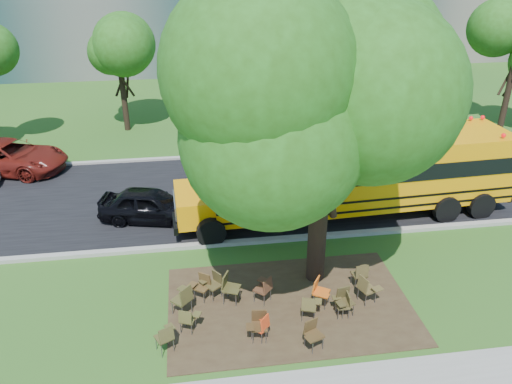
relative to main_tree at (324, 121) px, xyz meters
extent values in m
plane|color=#29591C|center=(-2.05, -0.70, -5.15)|extent=(160.00, 160.00, 0.00)
cube|color=#382819|center=(-1.05, -1.20, -5.13)|extent=(7.00, 4.50, 0.03)
cube|color=black|center=(-2.05, 6.30, -5.13)|extent=(80.00, 8.00, 0.04)
cube|color=gray|center=(-2.05, 2.30, -5.08)|extent=(80.00, 0.25, 0.14)
cube|color=gray|center=(-2.05, 10.40, -5.08)|extent=(80.00, 0.25, 0.14)
cylinder|color=black|center=(-7.05, 15.30, -3.40)|extent=(0.32, 0.32, 3.50)
sphere|color=#255112|center=(-7.05, 15.30, -0.93)|extent=(4.80, 4.80, 4.80)
cylinder|color=black|center=(5.95, 13.30, -3.05)|extent=(0.38, 0.38, 4.20)
sphere|color=#255112|center=(5.95, 13.30, -0.11)|extent=(5.60, 5.60, 5.60)
cylinder|color=black|center=(13.95, 12.30, -3.35)|extent=(0.34, 0.34, 3.60)
cylinder|color=black|center=(0.00, 0.00, -3.10)|extent=(0.56, 0.56, 4.09)
sphere|color=#255112|center=(0.00, 0.00, 0.01)|extent=(7.14, 7.14, 7.14)
cube|color=orange|center=(2.72, 3.94, -3.32)|extent=(11.48, 3.16, 2.53)
cube|color=black|center=(3.03, 3.95, -3.03)|extent=(10.86, 3.17, 0.62)
cube|color=orange|center=(-3.60, 3.61, -4.12)|extent=(1.46, 2.34, 0.98)
cube|color=black|center=(2.72, 3.94, -3.96)|extent=(11.50, 3.19, 0.08)
cube|color=black|center=(2.72, 3.94, -4.34)|extent=(11.50, 3.19, 0.08)
cylinder|color=black|center=(-3.09, 2.35, -4.63)|extent=(1.05, 0.36, 1.03)
cylinder|color=black|center=(-3.22, 4.93, -4.63)|extent=(1.05, 0.36, 1.03)
cylinder|color=black|center=(5.78, 2.80, -4.63)|extent=(1.05, 0.36, 1.03)
cylinder|color=black|center=(5.65, 5.38, -4.63)|extent=(1.05, 0.36, 1.03)
cylinder|color=black|center=(7.22, 2.87, -4.63)|extent=(1.05, 0.36, 1.03)
cylinder|color=black|center=(7.09, 5.45, -4.63)|extent=(1.05, 0.36, 1.03)
cube|color=#47411E|center=(-4.60, -2.54, -4.71)|extent=(0.55, 0.54, 0.05)
cube|color=#47411E|center=(-4.52, -2.70, -4.49)|extent=(0.39, 0.26, 0.40)
cube|color=#47411E|center=(-4.45, -2.31, -4.59)|extent=(0.32, 0.34, 0.03)
cylinder|color=slate|center=(-4.83, -2.47, -4.93)|extent=(0.02, 0.02, 0.44)
cylinder|color=slate|center=(-4.38, -2.62, -4.93)|extent=(0.02, 0.02, 0.44)
cube|color=#4D4821|center=(-3.99, -1.89, -4.74)|extent=(0.49, 0.48, 0.05)
cube|color=#4D4821|center=(-4.05, -2.04, -4.54)|extent=(0.37, 0.22, 0.36)
cube|color=#4D4821|center=(-3.74, -1.86, -4.63)|extent=(0.28, 0.31, 0.03)
cylinder|color=slate|center=(-4.08, -1.69, -4.95)|extent=(0.02, 0.02, 0.41)
cylinder|color=slate|center=(-3.91, -2.09, -4.95)|extent=(0.02, 0.02, 0.41)
cube|color=red|center=(-2.12, -2.47, -4.74)|extent=(0.53, 0.53, 0.05)
cube|color=red|center=(-2.00, -2.57, -4.53)|extent=(0.30, 0.34, 0.37)
cube|color=red|center=(-2.08, -2.21, -4.62)|extent=(0.33, 0.32, 0.03)
cylinder|color=slate|center=(-2.34, -2.49, -4.94)|extent=(0.02, 0.02, 0.41)
cylinder|color=slate|center=(-1.90, -2.45, -4.94)|extent=(0.02, 0.02, 0.41)
cube|color=#453018|center=(-2.14, -2.49, -4.70)|extent=(0.46, 0.44, 0.05)
cube|color=#453018|center=(-2.12, -2.31, -4.48)|extent=(0.41, 0.14, 0.40)
cube|color=#453018|center=(-2.39, -2.60, -4.58)|extent=(0.25, 0.30, 0.03)
cylinder|color=slate|center=(-1.99, -2.68, -4.93)|extent=(0.02, 0.02, 0.45)
cylinder|color=slate|center=(-2.29, -2.30, -4.93)|extent=(0.02, 0.02, 0.45)
cube|color=brown|center=(-0.65, -1.88, -4.72)|extent=(0.51, 0.50, 0.05)
cube|color=brown|center=(-0.71, -2.04, -4.51)|extent=(0.39, 0.21, 0.39)
cube|color=brown|center=(-0.39, -1.83, -4.60)|extent=(0.29, 0.32, 0.03)
cylinder|color=slate|center=(-0.76, -1.67, -4.93)|extent=(0.02, 0.02, 0.43)
cylinder|color=slate|center=(-0.55, -2.09, -4.93)|extent=(0.02, 0.02, 0.43)
cube|color=#473219|center=(-0.79, -3.01, -4.71)|extent=(0.53, 0.52, 0.05)
cube|color=#473219|center=(-0.86, -2.85, -4.50)|extent=(0.39, 0.24, 0.39)
cube|color=#473219|center=(-0.95, -3.23, -4.60)|extent=(0.30, 0.33, 0.03)
cylinder|color=slate|center=(-0.57, -3.10, -4.93)|extent=(0.02, 0.02, 0.44)
cylinder|color=slate|center=(-1.01, -2.93, -4.93)|extent=(0.02, 0.02, 0.44)
cube|color=#4A4020|center=(0.30, -1.91, -4.75)|extent=(0.37, 0.39, 0.04)
cube|color=#4A4020|center=(0.46, -1.91, -4.55)|extent=(0.10, 0.36, 0.36)
cube|color=#4A4020|center=(0.19, -1.69, -4.64)|extent=(0.26, 0.21, 0.03)
cylinder|color=slate|center=(0.14, -2.05, -4.95)|extent=(0.02, 0.02, 0.40)
cylinder|color=slate|center=(0.46, -1.76, -4.95)|extent=(0.02, 0.02, 0.40)
cube|color=brown|center=(1.20, -1.39, -4.68)|extent=(0.54, 0.55, 0.05)
cube|color=brown|center=(1.02, -1.45, -4.45)|extent=(0.23, 0.43, 0.42)
cube|color=brown|center=(1.42, -1.58, -4.55)|extent=(0.35, 0.31, 0.03)
cylinder|color=slate|center=(1.31, -1.17, -4.91)|extent=(0.03, 0.03, 0.47)
cylinder|color=slate|center=(1.09, -1.62, -4.91)|extent=(0.03, 0.03, 0.47)
cube|color=#47421F|center=(-4.15, -1.16, -4.65)|extent=(0.65, 0.65, 0.06)
cube|color=#47421F|center=(-4.00, -1.30, -4.40)|extent=(0.39, 0.40, 0.45)
cube|color=#47421F|center=(-4.07, -0.86, -4.51)|extent=(0.40, 0.39, 0.03)
cylinder|color=slate|center=(-4.41, -1.17, -4.90)|extent=(0.03, 0.03, 0.50)
cylinder|color=slate|center=(-3.88, -1.15, -4.90)|extent=(0.03, 0.03, 0.50)
cube|color=#513A1D|center=(-3.55, -0.59, -4.72)|extent=(0.55, 0.55, 0.05)
cube|color=#513A1D|center=(-3.45, -0.45, -4.50)|extent=(0.37, 0.30, 0.39)
cube|color=#513A1D|center=(-3.82, -0.56, -4.60)|extent=(0.33, 0.34, 0.03)
cylinder|color=slate|center=(-3.51, -0.82, -4.93)|extent=(0.02, 0.02, 0.43)
cylinder|color=slate|center=(-3.59, -0.36, -4.93)|extent=(0.02, 0.02, 0.43)
cube|color=#433F1D|center=(-2.70, -0.84, -4.65)|extent=(0.60, 0.61, 0.06)
cube|color=#433F1D|center=(-2.88, -0.76, -4.40)|extent=(0.28, 0.45, 0.45)
cube|color=#433F1D|center=(-2.67, -1.15, -4.52)|extent=(0.39, 0.35, 0.03)
cylinder|color=slate|center=(-2.45, -0.75, -4.90)|extent=(0.03, 0.03, 0.50)
cylinder|color=slate|center=(-2.95, -0.93, -4.90)|extent=(0.03, 0.03, 0.50)
cube|color=#4F2F1C|center=(-1.82, -0.96, -4.69)|extent=(0.59, 0.59, 0.05)
cube|color=#4F2F1C|center=(-1.68, -1.08, -4.46)|extent=(0.35, 0.37, 0.41)
cube|color=#4F2F1C|center=(-1.76, -0.68, -4.57)|extent=(0.36, 0.36, 0.03)
cylinder|color=slate|center=(-2.06, -0.97, -4.92)|extent=(0.02, 0.02, 0.46)
cylinder|color=slate|center=(-1.57, -0.95, -4.92)|extent=(0.02, 0.02, 0.46)
cube|color=#D45B16|center=(-0.16, -1.34, -4.69)|extent=(0.58, 0.59, 0.05)
cube|color=#D45B16|center=(-0.31, -1.24, -4.46)|extent=(0.31, 0.40, 0.41)
cube|color=#D45B16|center=(-0.17, -1.63, -4.57)|extent=(0.36, 0.35, 0.03)
cylinder|color=slate|center=(0.09, -1.30, -4.92)|extent=(0.02, 0.02, 0.46)
cylinder|color=slate|center=(-0.40, -1.39, -4.92)|extent=(0.02, 0.02, 0.46)
cube|color=#483D1F|center=(1.20, -0.64, -4.70)|extent=(0.44, 0.42, 0.05)
cube|color=#483D1F|center=(1.22, -0.82, -4.48)|extent=(0.40, 0.12, 0.40)
cube|color=#483D1F|center=(1.43, -0.48, -4.58)|extent=(0.24, 0.29, 0.03)
cylinder|color=slate|center=(1.02, -0.48, -4.93)|extent=(0.02, 0.02, 0.45)
cylinder|color=slate|center=(1.38, -0.79, -4.93)|extent=(0.02, 0.02, 0.45)
cube|color=#42391C|center=(0.40, -1.84, -4.71)|extent=(0.49, 0.48, 0.05)
cube|color=#42391C|center=(0.36, -1.67, -4.49)|extent=(0.40, 0.18, 0.39)
cube|color=#42391C|center=(0.21, -2.03, -4.59)|extent=(0.27, 0.32, 0.03)
cylinder|color=slate|center=(0.61, -1.97, -4.93)|extent=(0.02, 0.02, 0.44)
cylinder|color=slate|center=(0.20, -1.72, -4.93)|extent=(0.02, 0.02, 0.44)
cube|color=#453C1E|center=(-3.22, -0.55, -4.71)|extent=(0.56, 0.56, 0.05)
cube|color=#453C1E|center=(-3.08, -0.44, -4.50)|extent=(0.31, 0.37, 0.39)
cube|color=#453C1E|center=(-3.47, -0.44, -4.59)|extent=(0.35, 0.34, 0.03)
cylinder|color=slate|center=(-3.25, -0.78, -4.93)|extent=(0.02, 0.02, 0.44)
cylinder|color=slate|center=(-3.19, -0.31, -4.93)|extent=(0.02, 0.02, 0.44)
imported|color=black|center=(-5.24, 4.47, -4.50)|extent=(4.05, 2.35, 1.30)
imported|color=#5F1610|center=(-11.87, 10.10, -4.42)|extent=(5.75, 3.94, 1.46)
camera|label=1|loc=(-3.67, -12.51, 4.24)|focal=35.00mm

